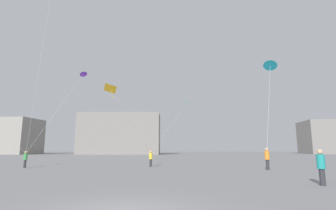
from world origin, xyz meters
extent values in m
cylinder|color=#2D2D33|center=(-1.73, 18.68, 0.36)|extent=(0.24, 0.24, 0.73)
cylinder|color=yellow|center=(-1.73, 18.68, 1.05)|extent=(0.35, 0.35, 0.63)
sphere|color=tan|center=(-1.73, 18.68, 1.48)|extent=(0.24, 0.24, 0.24)
cylinder|color=#2D2D33|center=(8.74, 15.55, 0.42)|extent=(0.28, 0.28, 0.84)
cylinder|color=orange|center=(8.74, 15.55, 1.21)|extent=(0.40, 0.40, 0.73)
sphere|color=tan|center=(8.74, 15.55, 1.72)|extent=(0.28, 0.28, 0.28)
cylinder|color=#2D2D33|center=(-13.30, 16.26, 0.36)|extent=(0.23, 0.23, 0.71)
cylinder|color=#388C47|center=(-13.30, 16.26, 1.02)|extent=(0.34, 0.34, 0.62)
sphere|color=tan|center=(-13.30, 16.26, 1.45)|extent=(0.23, 0.23, 0.23)
cylinder|color=#2D2D33|center=(8.47, 6.00, 0.40)|extent=(0.26, 0.26, 0.80)
cylinder|color=teal|center=(8.47, 6.00, 1.14)|extent=(0.38, 0.38, 0.69)
sphere|color=tan|center=(8.47, 6.00, 1.62)|extent=(0.26, 0.26, 0.26)
cone|color=#1EB2C6|center=(10.34, 18.01, 10.06)|extent=(1.74, 1.68, 0.87)
sphere|color=#1EB2C6|center=(10.38, 18.14, 9.85)|extent=(0.10, 0.10, 0.10)
sphere|color=#1EB2C6|center=(10.43, 18.27, 9.64)|extent=(0.10, 0.10, 0.10)
sphere|color=#1EB2C6|center=(10.47, 18.41, 9.43)|extent=(0.10, 0.10, 0.10)
cylinder|color=silver|center=(9.54, 16.78, 5.68)|extent=(1.62, 2.48, 8.76)
cone|color=purple|center=(-15.26, 33.15, 14.14)|extent=(1.62, 1.64, 0.77)
sphere|color=purple|center=(-15.15, 33.06, 13.93)|extent=(0.10, 0.10, 0.10)
sphere|color=purple|center=(-15.04, 32.98, 13.72)|extent=(0.10, 0.10, 0.10)
sphere|color=purple|center=(-14.93, 32.89, 13.51)|extent=(0.10, 0.10, 0.10)
cylinder|color=silver|center=(-14.28, 24.70, 7.72)|extent=(1.98, 16.90, 12.85)
cylinder|color=silver|center=(-14.63, 14.22, 3.85)|extent=(2.68, 4.09, 5.12)
cylinder|color=silver|center=(-10.89, 13.25, 8.14)|extent=(4.84, 6.04, 13.68)
pyramid|color=green|center=(2.04, 34.79, 9.38)|extent=(0.92, 1.25, 0.48)
sphere|color=green|center=(1.89, 34.74, 9.15)|extent=(0.10, 0.10, 0.10)
sphere|color=green|center=(1.76, 34.69, 8.94)|extent=(0.10, 0.10, 0.10)
sphere|color=green|center=(1.63, 34.64, 8.73)|extent=(0.10, 0.10, 0.10)
cylinder|color=silver|center=(0.15, 26.74, 5.33)|extent=(3.77, 16.13, 8.07)
pyramid|color=yellow|center=(-4.41, 13.11, 6.74)|extent=(1.51, 1.42, 0.58)
sphere|color=yellow|center=(-4.38, 13.23, 6.50)|extent=(0.10, 0.10, 0.10)
sphere|color=yellow|center=(-4.33, 13.36, 6.29)|extent=(0.10, 0.10, 0.10)
sphere|color=yellow|center=(-4.29, 13.49, 6.08)|extent=(0.10, 0.10, 0.10)
cylinder|color=silver|center=(-3.07, 15.89, 4.01)|extent=(2.71, 5.60, 5.43)
cube|color=gray|center=(-55.00, 73.29, 5.70)|extent=(16.35, 12.96, 11.41)
cube|color=gray|center=(-19.00, 72.91, 6.32)|extent=(25.39, 11.47, 12.65)
cube|color=gray|center=(53.00, 87.47, 5.71)|extent=(19.87, 13.92, 11.43)
camera|label=1|loc=(1.88, -7.52, 1.77)|focal=27.63mm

